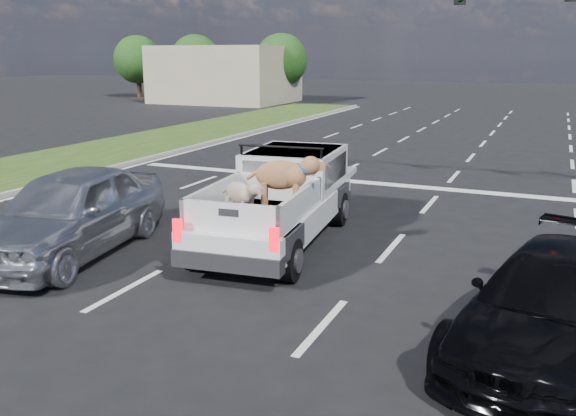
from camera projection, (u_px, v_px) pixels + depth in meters
name	position (u px, v px, depth m)	size (l,w,h in m)	color
ground	(216.00, 307.00, 9.45)	(160.00, 160.00, 0.00)	black
road_markings	(348.00, 210.00, 15.27)	(17.75, 60.00, 0.01)	silver
curb_left	(55.00, 182.00, 18.28)	(0.15, 60.00, 0.14)	#9A948D
building_left	(225.00, 74.00, 48.64)	(10.00, 8.00, 4.40)	tan
tree_far_a	(138.00, 60.00, 54.03)	(4.20, 4.20, 5.40)	#332114
tree_far_b	(195.00, 60.00, 51.70)	(4.20, 4.20, 5.40)	#332114
tree_far_c	(281.00, 60.00, 48.59)	(4.20, 4.20, 5.40)	#332114
pickup_truck	(281.00, 197.00, 12.51)	(2.48, 5.54, 2.01)	black
silver_sedan	(70.00, 212.00, 11.78)	(1.99, 4.95, 1.69)	silver
black_coupe	(554.00, 304.00, 7.87)	(1.88, 4.63, 1.34)	black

